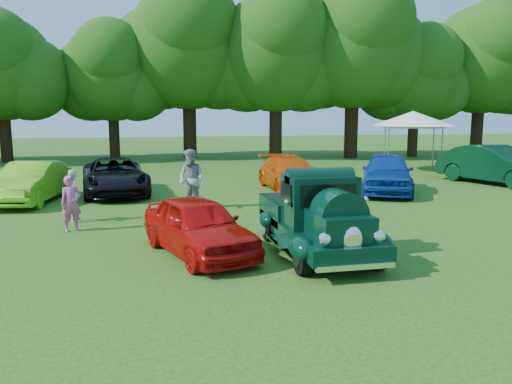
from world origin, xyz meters
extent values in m
plane|color=#204710|center=(0.00, 0.00, 0.00)|extent=(120.00, 120.00, 0.00)
cylinder|color=black|center=(-0.08, -1.66, 0.35)|extent=(0.21, 0.70, 0.70)
cylinder|color=black|center=(1.48, -1.66, 0.35)|extent=(0.21, 0.70, 0.70)
cylinder|color=black|center=(-0.08, 1.02, 0.35)|extent=(0.21, 0.70, 0.70)
cylinder|color=black|center=(1.48, 1.02, 0.35)|extent=(0.21, 0.70, 0.70)
cube|color=black|center=(0.70, -0.25, 0.49)|extent=(1.62, 4.24, 0.32)
cube|color=black|center=(0.70, -1.52, 0.87)|extent=(1.04, 1.37, 0.58)
cube|color=black|center=(0.70, -0.37, 1.19)|extent=(1.47, 1.08, 1.13)
cube|color=black|center=(0.70, -0.89, 1.39)|extent=(1.23, 0.06, 0.49)
cube|color=black|center=(0.70, 1.04, 0.75)|extent=(1.62, 1.93, 0.55)
cube|color=black|center=(0.70, 1.04, 1.02)|extent=(1.40, 1.70, 0.05)
ellipsoid|color=black|center=(-0.11, -1.66, 0.53)|extent=(0.47, 0.81, 0.47)
ellipsoid|color=black|center=(1.51, -1.66, 0.53)|extent=(0.47, 0.81, 0.47)
ellipsoid|color=black|center=(-0.14, 1.02, 0.52)|extent=(0.36, 0.68, 0.40)
ellipsoid|color=black|center=(1.54, 1.02, 0.52)|extent=(0.36, 0.68, 0.40)
ellipsoid|color=white|center=(0.70, -2.23, 0.75)|extent=(0.38, 0.12, 0.56)
sphere|color=white|center=(0.17, -2.16, 0.81)|extent=(0.26, 0.26, 0.26)
sphere|color=white|center=(1.23, -2.16, 0.81)|extent=(0.26, 0.26, 0.26)
cube|color=white|center=(0.70, -2.37, 0.32)|extent=(1.53, 0.10, 0.10)
cube|color=white|center=(0.70, 2.01, 0.38)|extent=(1.53, 0.10, 0.10)
imported|color=#B00907|center=(-1.89, 0.21, 0.64)|extent=(2.61, 4.05, 1.28)
imported|color=#5EB217|center=(-6.91, 8.01, 0.71)|extent=(2.14, 4.49, 1.42)
imported|color=black|center=(-4.17, 9.29, 0.70)|extent=(2.91, 5.30, 1.41)
imported|color=#CC4807|center=(2.76, 9.00, 0.68)|extent=(1.93, 4.68, 1.35)
imported|color=navy|center=(6.24, 7.33, 0.79)|extent=(3.71, 5.01, 1.59)
imported|color=black|center=(12.16, 8.67, 0.86)|extent=(3.23, 5.52, 1.72)
imported|color=#BF4E7F|center=(-4.93, 3.12, 0.74)|extent=(0.63, 0.53, 1.48)
imported|color=gray|center=(-1.56, 5.60, 0.98)|extent=(1.19, 1.20, 1.95)
imported|color=white|center=(-5.03, 4.32, 0.76)|extent=(0.50, 0.94, 1.52)
cube|color=white|center=(11.10, 14.06, 2.41)|extent=(3.86, 3.86, 0.12)
cone|color=white|center=(11.10, 14.06, 2.85)|extent=(5.66, 5.66, 0.79)
cylinder|color=slate|center=(9.36, 13.36, 1.18)|extent=(0.06, 0.06, 2.36)
cylinder|color=slate|center=(10.39, 15.80, 1.18)|extent=(0.06, 0.06, 2.36)
cylinder|color=slate|center=(11.80, 12.33, 1.18)|extent=(0.06, 0.06, 2.36)
cylinder|color=slate|center=(12.83, 14.77, 1.18)|extent=(0.06, 0.06, 2.36)
cylinder|color=black|center=(-11.81, 24.59, 1.83)|extent=(0.73, 0.73, 3.66)
sphere|color=#18410E|center=(-11.81, 24.59, 6.00)|extent=(6.69, 6.69, 6.69)
cylinder|color=black|center=(-5.09, 25.44, 1.78)|extent=(0.71, 0.71, 3.57)
sphere|color=#18410E|center=(-5.09, 25.44, 5.85)|extent=(6.52, 6.52, 6.52)
cylinder|color=black|center=(0.10, 25.17, 2.33)|extent=(0.93, 0.93, 4.66)
sphere|color=#18410E|center=(0.10, 25.17, 7.64)|extent=(8.52, 8.52, 8.52)
cylinder|color=black|center=(5.91, 23.37, 2.21)|extent=(0.88, 0.88, 4.42)
sphere|color=#18410E|center=(5.91, 23.37, 7.25)|extent=(8.09, 8.09, 8.09)
cylinder|color=black|center=(11.28, 22.76, 2.37)|extent=(0.95, 0.95, 4.74)
sphere|color=#18410E|center=(11.28, 22.76, 7.77)|extent=(8.66, 8.66, 8.66)
cylinder|color=black|center=(16.10, 22.76, 1.79)|extent=(0.72, 0.72, 3.58)
sphere|color=#18410E|center=(16.10, 22.76, 5.87)|extent=(6.55, 6.55, 6.55)
cylinder|color=black|center=(21.36, 22.73, 2.15)|extent=(0.86, 0.86, 4.29)
sphere|color=#18410E|center=(21.36, 22.73, 7.04)|extent=(7.85, 7.85, 7.85)
camera|label=1|loc=(-2.95, -10.52, 3.06)|focal=35.00mm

